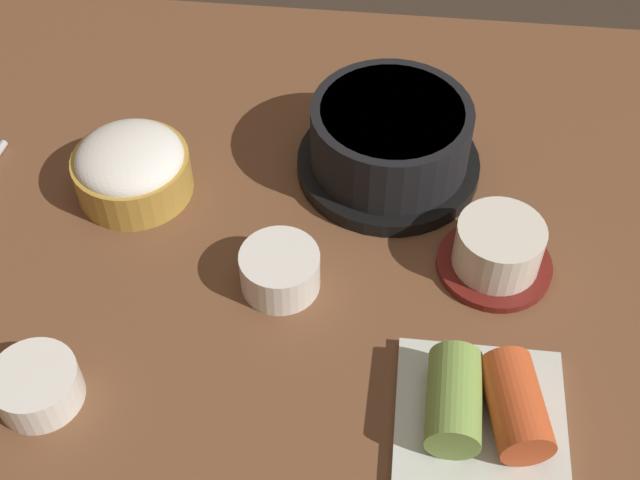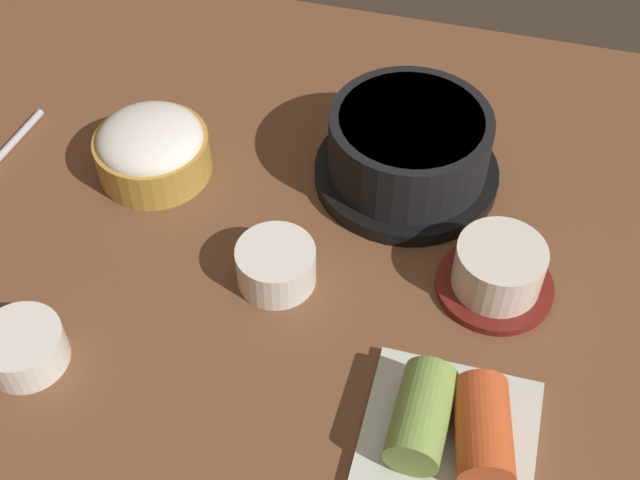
{
  "view_description": "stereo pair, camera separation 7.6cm",
  "coord_description": "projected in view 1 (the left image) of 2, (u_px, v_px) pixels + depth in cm",
  "views": [
    {
      "loc": [
        7.42,
        -51.57,
        63.02
      ],
      "look_at": [
        2.0,
        -2.0,
        5.0
      ],
      "focal_mm": 47.65,
      "sensor_mm": 36.0,
      "label": 1
    },
    {
      "loc": [
        14.93,
        -50.16,
        63.02
      ],
      "look_at": [
        2.0,
        -2.0,
        5.0
      ],
      "focal_mm": 47.65,
      "sensor_mm": 36.0,
      "label": 2
    }
  ],
  "objects": [
    {
      "name": "dining_table",
      "position": [
        301.0,
        250.0,
        0.81
      ],
      "size": [
        100.0,
        76.0,
        2.0
      ],
      "primitive_type": "cube",
      "color": "brown",
      "rests_on": "ground"
    },
    {
      "name": "stone_pot",
      "position": [
        390.0,
        141.0,
        0.84
      ],
      "size": [
        18.44,
        18.44,
        8.05
      ],
      "color": "black",
      "rests_on": "dining_table"
    },
    {
      "name": "rice_bowl",
      "position": [
        131.0,
        167.0,
        0.83
      ],
      "size": [
        11.44,
        11.44,
        6.29
      ],
      "color": "#B78C38",
      "rests_on": "dining_table"
    },
    {
      "name": "tea_cup_with_saucer",
      "position": [
        498.0,
        250.0,
        0.76
      ],
      "size": [
        10.59,
        10.59,
        5.36
      ],
      "color": "maroon",
      "rests_on": "dining_table"
    },
    {
      "name": "banchan_cup_center",
      "position": [
        280.0,
        269.0,
        0.75
      ],
      "size": [
        7.2,
        7.2,
        3.97
      ],
      "color": "white",
      "rests_on": "dining_table"
    },
    {
      "name": "kimchi_plate",
      "position": [
        483.0,
        409.0,
        0.66
      ],
      "size": [
        13.52,
        13.52,
        5.31
      ],
      "color": "silver",
      "rests_on": "dining_table"
    },
    {
      "name": "side_bowl_near",
      "position": [
        37.0,
        385.0,
        0.68
      ],
      "size": [
        7.06,
        7.06,
        3.47
      ],
      "color": "white",
      "rests_on": "dining_table"
    }
  ]
}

